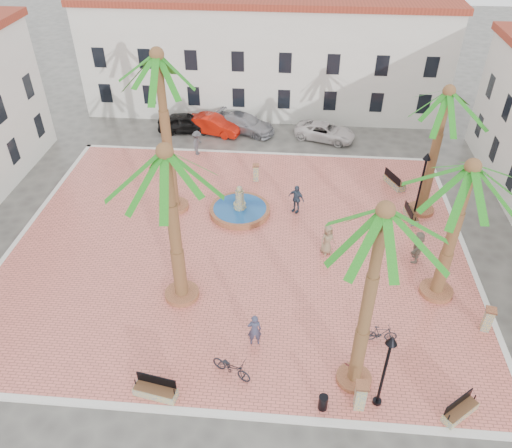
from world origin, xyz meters
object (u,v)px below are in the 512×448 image
object	(u,v)px
pedestrian_fountain_b	(296,199)
bicycle_a	(232,367)
palm_nw	(159,73)
car_white	(325,132)
palm_sw	(167,171)
cyclist_b	(353,364)
bicycle_b	(381,334)
bollard_n	(256,172)
pedestrian_fountain_a	(327,240)
litter_bin	(323,402)
palm_s	(381,232)
bollard_se	(361,395)
car_silver	(245,123)
pedestrian_north	(197,143)
palm_e	(468,184)
lamppost_e	(423,174)
fountain	(240,209)
bench_e	(411,215)
bollard_e	(488,319)
cyclist_a	(254,330)
bench_se	(460,411)
car_red	(213,125)
bench_s	(156,391)
bench_ne	(394,182)
pedestrian_east	(418,247)
palm_ne	(445,106)
car_black	(186,123)

from	to	relation	value
pedestrian_fountain_b	bicycle_a	bearing A→B (deg)	-70.03
palm_nw	car_white	distance (m)	16.73
palm_sw	cyclist_b	xyz separation A→B (m)	(8.31, -4.20, -6.55)
bicycle_b	bollard_n	bearing A→B (deg)	25.44
pedestrian_fountain_a	litter_bin	bearing A→B (deg)	-125.63
palm_s	bollard_se	xyz separation A→B (m)	(0.10, -1.30, -7.26)
palm_nw	bicycle_b	world-z (taller)	palm_nw
car_silver	bollard_n	bearing A→B (deg)	-145.57
palm_s	bollard_se	world-z (taller)	palm_s
palm_sw	pedestrian_fountain_b	xyz separation A→B (m)	(5.62, 8.04, -6.42)
palm_nw	pedestrian_north	size ratio (longest dim) A/B	5.43
palm_e	lamppost_e	distance (m)	7.84
fountain	palm_e	distance (m)	14.04
bench_e	car_white	size ratio (longest dim) A/B	0.36
palm_sw	pedestrian_fountain_b	bearing A→B (deg)	55.05
palm_e	car_silver	world-z (taller)	palm_e
palm_nw	bollard_e	distance (m)	20.68
bicycle_a	car_white	distance (m)	23.54
pedestrian_fountain_b	cyclist_a	bearing A→B (deg)	-67.59
lamppost_e	bench_se	bearing A→B (deg)	-92.14
palm_e	car_red	xyz separation A→B (m)	(-14.33, 17.46, -5.98)
bollard_se	pedestrian_north	distance (m)	23.08
pedestrian_north	bench_s	bearing A→B (deg)	-162.90
palm_sw	bicycle_a	world-z (taller)	palm_sw
bench_e	litter_bin	size ratio (longest dim) A/B	2.26
bollard_e	pedestrian_north	xyz separation A→B (m)	(-16.69, 15.90, 0.24)
palm_sw	litter_bin	distance (m)	11.54
bench_ne	pedestrian_fountain_a	xyz separation A→B (m)	(-4.78, -7.57, 0.64)
bench_ne	pedestrian_fountain_a	size ratio (longest dim) A/B	1.07
bench_e	litter_bin	bearing A→B (deg)	150.12
car_red	palm_sw	bearing A→B (deg)	-160.39
pedestrian_fountain_a	car_silver	xyz separation A→B (m)	(-6.23, 15.17, -0.34)
bollard_e	bollard_n	bearing A→B (deg)	133.87
palm_nw	pedestrian_east	world-z (taller)	palm_nw
palm_ne	bollard_n	world-z (taller)	palm_ne
bench_s	cyclist_b	xyz separation A→B (m)	(8.19, 1.67, 0.54)
bench_s	lamppost_e	size ratio (longest dim) A/B	0.44
bench_se	litter_bin	xyz separation A→B (m)	(-5.49, -0.18, 0.12)
litter_bin	bicycle_a	world-z (taller)	bicycle_a
pedestrian_east	car_black	size ratio (longest dim) A/B	0.43
fountain	car_silver	distance (m)	11.75
cyclist_b	car_black	bearing A→B (deg)	-75.54
palm_e	bench_e	size ratio (longest dim) A/B	4.65
bicycle_b	bench_se	bearing A→B (deg)	-144.23
pedestrian_fountain_a	car_black	xyz separation A→B (m)	(-11.03, 14.82, -0.30)
palm_e	bench_se	distance (m)	9.49
bench_se	bollard_e	xyz separation A→B (m)	(2.29, 4.72, 0.44)
bollard_n	litter_bin	size ratio (longest dim) A/B	1.66
bench_e	pedestrian_east	world-z (taller)	pedestrian_east
car_black	litter_bin	bearing A→B (deg)	-163.91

